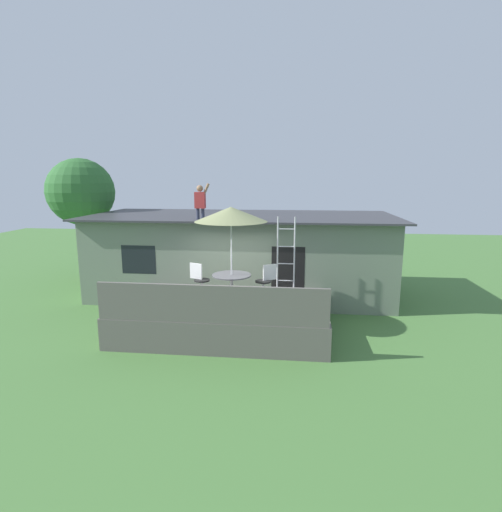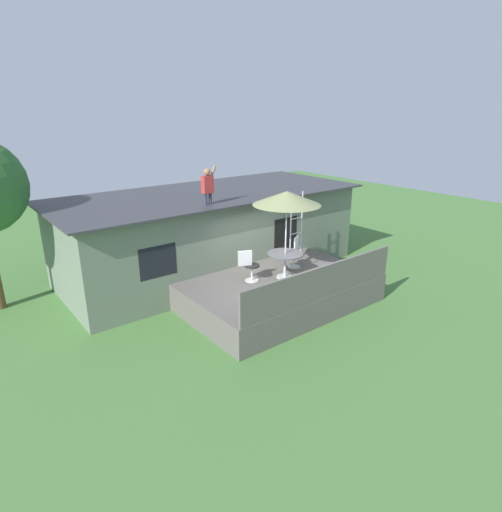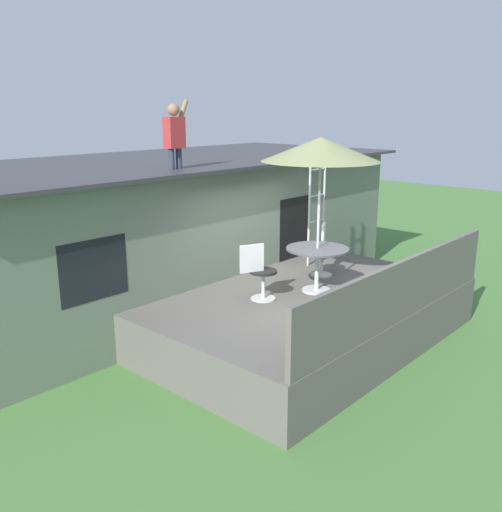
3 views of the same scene
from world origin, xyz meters
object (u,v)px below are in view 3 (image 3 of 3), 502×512
at_px(person_figure, 175,131).
at_px(patio_chair_left, 259,272).
at_px(step_ladder, 317,208).
at_px(patio_chair_right, 322,250).
at_px(patio_umbrella, 321,149).
at_px(patio_table, 317,257).

distance_m(person_figure, patio_chair_left, 2.68).
distance_m(step_ladder, patio_chair_left, 2.54).
distance_m(person_figure, patio_chair_right, 3.39).
bearing_deg(patio_chair_left, step_ladder, 38.16).
bearing_deg(person_figure, patio_umbrella, -57.42).
distance_m(patio_table, patio_chair_right, 1.01).
relative_size(patio_table, step_ladder, 0.47).
distance_m(patio_table, step_ladder, 1.82).
xyz_separation_m(patio_umbrella, patio_chair_right, (0.87, 0.50, -1.89)).
bearing_deg(patio_table, patio_umbrella, -90.00).
distance_m(patio_umbrella, person_figure, 2.39).
height_order(person_figure, patio_chair_left, person_figure).
bearing_deg(step_ladder, person_figure, 160.29).
distance_m(step_ladder, person_figure, 3.23).
relative_size(patio_table, person_figure, 0.94).
bearing_deg(step_ladder, patio_chair_left, -165.60).
relative_size(patio_table, patio_umbrella, 0.41).
bearing_deg(patio_chair_left, patio_chair_right, 26.05).
bearing_deg(patio_chair_left, patio_umbrella, 0.00).
xyz_separation_m(step_ladder, patio_chair_right, (-0.54, -0.54, -0.64)).
relative_size(step_ladder, patio_chair_right, 2.39).
distance_m(patio_umbrella, patio_chair_left, 2.17).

